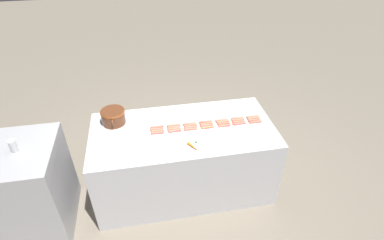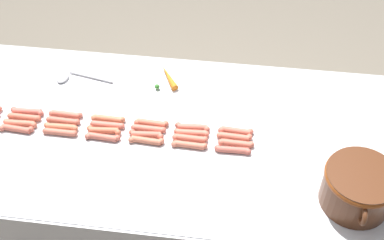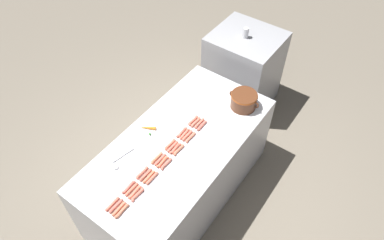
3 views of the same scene
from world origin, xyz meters
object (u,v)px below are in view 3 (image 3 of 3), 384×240
(hot_dog_2, at_px, (142,173))
(hot_dog_18, at_px, (175,148))
(hot_dog_24, at_px, (166,164))
(bean_pot, at_px, (244,100))
(hot_dog_17, at_px, (163,162))
(hot_dog_16, at_px, (149,177))
(hot_dog_1, at_px, (129,187))
(hot_dog_5, at_px, (182,132))
(hot_dog_23, at_px, (152,178))
(hot_dog_27, at_px, (202,126))
(hot_dog_8, at_px, (132,189))
(back_cabinet, at_px, (243,70))
(hot_dog_7, at_px, (116,206))
(hot_dog_25, at_px, (179,150))
(hot_dog_0, at_px, (112,204))
(hot_dog_6, at_px, (193,120))
(hot_dog_10, at_px, (160,160))
(hot_dog_11, at_px, (172,146))
(hot_dog_13, at_px, (196,122))
(hot_dog_3, at_px, (157,158))
(serving_spoon, at_px, (118,163))
(hot_dog_19, at_px, (187,136))
(soda_can, at_px, (246,33))
(hot_dog_22, at_px, (137,195))
(hot_dog_12, at_px, (185,134))
(hot_dog_14, at_px, (119,209))
(hot_dog_20, at_px, (199,123))
(hot_dog_4, at_px, (170,144))
(hot_dog_26, at_px, (191,137))
(hot_dog_9, at_px, (146,175))
(hot_dog_15, at_px, (135,192))
(hot_dog_21, at_px, (122,211))

(hot_dog_2, xyz_separation_m, hot_dog_18, (0.07, 0.37, 0.00))
(hot_dog_24, relative_size, bean_pot, 0.45)
(hot_dog_17, bearing_deg, hot_dog_16, -89.09)
(hot_dog_1, xyz_separation_m, hot_dog_5, (0.00, 0.73, 0.00))
(hot_dog_23, xyz_separation_m, hot_dog_27, (0.01, 0.73, 0.00))
(hot_dog_8, xyz_separation_m, hot_dog_24, (0.07, 0.37, 0.00))
(back_cabinet, bearing_deg, hot_dog_7, -84.68)
(hot_dog_2, distance_m, hot_dog_25, 0.39)
(hot_dog_0, xyz_separation_m, hot_dog_6, (0.00, 1.11, 0.00))
(hot_dog_10, distance_m, hot_dog_27, 0.55)
(hot_dog_11, bearing_deg, hot_dog_13, 89.93)
(hot_dog_7, bearing_deg, hot_dog_3, 93.96)
(hot_dog_25, distance_m, serving_spoon, 0.55)
(hot_dog_2, bearing_deg, hot_dog_19, 82.80)
(hot_dog_7, xyz_separation_m, hot_dog_18, (0.03, 0.73, 0.00))
(hot_dog_23, relative_size, bean_pot, 0.45)
(soda_can, bearing_deg, hot_dog_25, -79.89)
(back_cabinet, xyz_separation_m, hot_dog_22, (0.30, -2.30, 0.39))
(hot_dog_1, xyz_separation_m, hot_dog_27, (0.11, 0.91, 0.00))
(hot_dog_18, bearing_deg, hot_dog_7, -92.47)
(hot_dog_12, height_order, hot_dog_16, same)
(hot_dog_14, distance_m, hot_dog_18, 0.73)
(hot_dog_13, height_order, hot_dog_23, same)
(hot_dog_3, xyz_separation_m, hot_dog_16, (0.07, -0.19, 0.00))
(hot_dog_0, xyz_separation_m, hot_dog_20, (0.07, 1.11, 0.00))
(hot_dog_4, relative_size, hot_dog_26, 1.00)
(hot_dog_24, bearing_deg, bean_pot, 79.67)
(hot_dog_4, height_order, hot_dog_9, same)
(hot_dog_15, relative_size, soda_can, 1.21)
(hot_dog_6, distance_m, soda_can, 1.36)
(hot_dog_19, height_order, hot_dog_24, same)
(hot_dog_13, distance_m, hot_dog_16, 0.74)
(hot_dog_19, xyz_separation_m, hot_dog_20, (0.00, 0.19, 0.00))
(hot_dog_4, height_order, hot_dog_27, same)
(hot_dog_6, relative_size, hot_dog_9, 1.00)
(hot_dog_2, relative_size, hot_dog_12, 1.00)
(bean_pot, bearing_deg, hot_dog_9, -101.98)
(hot_dog_19, bearing_deg, hot_dog_25, -78.75)
(hot_dog_13, relative_size, hot_dog_21, 1.00)
(hot_dog_23, height_order, hot_dog_27, same)
(hot_dog_5, bearing_deg, hot_dog_13, 80.55)
(hot_dog_2, bearing_deg, hot_dog_0, -89.45)
(hot_dog_21, bearing_deg, hot_dog_22, 89.39)
(hot_dog_13, height_order, hot_dog_18, same)
(hot_dog_1, bearing_deg, hot_dog_16, 67.91)
(hot_dog_14, relative_size, soda_can, 1.21)
(hot_dog_4, relative_size, hot_dog_12, 1.00)
(hot_dog_2, xyz_separation_m, hot_dog_26, (0.11, 0.56, 0.00))
(hot_dog_15, bearing_deg, hot_dog_23, 80.97)
(hot_dog_6, height_order, hot_dog_24, same)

